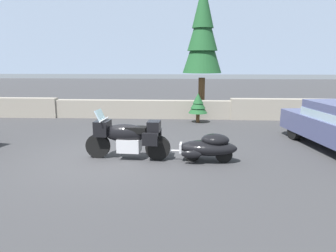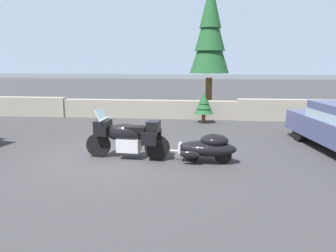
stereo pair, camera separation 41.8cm
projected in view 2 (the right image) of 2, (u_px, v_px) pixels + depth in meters
ground_plane at (111, 158)px, 8.89m from camera, size 80.00×80.00×0.00m
stone_guard_wall at (157, 109)px, 15.03m from camera, size 24.00×0.55×0.94m
distant_ridgeline at (196, 43)px, 101.37m from camera, size 240.00×80.00×16.00m
touring_motorcycle at (127, 136)px, 8.79m from camera, size 2.31×0.84×1.33m
car_shaped_trailer at (208, 147)px, 8.46m from camera, size 2.22×0.83×0.76m
pine_tree_tall at (210, 32)px, 15.25m from camera, size 1.84×1.84×6.23m
pine_sapling_near at (204, 104)px, 13.86m from camera, size 0.82×0.82×1.26m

